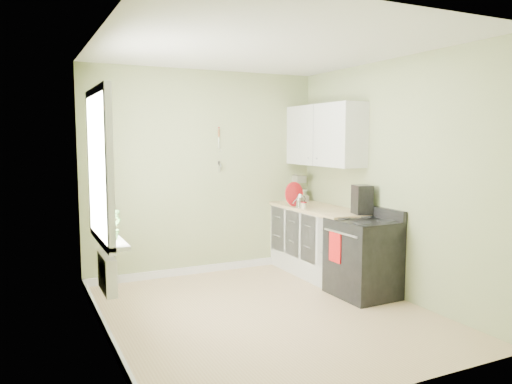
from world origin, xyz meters
name	(u,v)px	position (x,y,z in m)	size (l,w,h in m)	color
floor	(266,315)	(0.00, 0.00, -0.01)	(3.20, 3.60, 0.02)	tan
ceiling	(266,46)	(0.00, 0.00, 2.71)	(3.20, 3.60, 0.02)	white
wall_back	(204,173)	(0.00, 1.81, 1.35)	(3.20, 0.02, 2.70)	#9BA570
wall_left	(101,191)	(-1.61, 0.00, 1.35)	(0.02, 3.60, 2.70)	#9BA570
wall_right	(391,178)	(1.61, 0.00, 1.35)	(0.02, 3.60, 2.70)	#9BA570
base_cabinets	(319,243)	(1.30, 1.00, 0.43)	(0.60, 1.60, 0.87)	white
countertop	(319,209)	(1.29, 1.00, 0.89)	(0.64, 1.60, 0.04)	#D5B782
upper_cabinets	(324,135)	(1.43, 1.10, 1.85)	(0.35, 1.40, 0.80)	white
window	(98,167)	(-1.58, 0.30, 1.55)	(0.06, 1.14, 1.44)	white
window_sill	(109,238)	(-1.51, 0.30, 0.88)	(0.18, 1.14, 0.04)	white
radiator	(107,274)	(-1.54, 0.25, 0.55)	(0.12, 0.50, 0.35)	white
wall_utensils	(219,157)	(0.20, 1.78, 1.56)	(0.02, 0.14, 0.58)	#D5B782
stove	(363,257)	(1.28, 0.05, 0.45)	(0.65, 0.74, 1.01)	black
stand_mixer	(298,189)	(1.41, 1.74, 1.08)	(0.25, 0.36, 0.41)	#B2B2B7
kettle	(300,201)	(1.05, 1.09, 1.00)	(0.18, 0.10, 0.18)	silver
coffee_maker	(362,200)	(1.44, 0.30, 1.07)	(0.24, 0.26, 0.35)	black
red_tray	(294,194)	(1.05, 1.23, 1.07)	(0.32, 0.32, 0.02)	#AD121A
jar	(304,205)	(1.05, 0.99, 0.95)	(0.08, 0.08, 0.09)	beige
plant_a	(113,223)	(-1.50, 0.09, 1.05)	(0.16, 0.11, 0.30)	#3D6E2E
plant_b	(107,218)	(-1.50, 0.41, 1.05)	(0.16, 0.13, 0.29)	#3D6E2E
plant_c	(104,217)	(-1.50, 0.57, 1.04)	(0.15, 0.15, 0.28)	#3D6E2E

